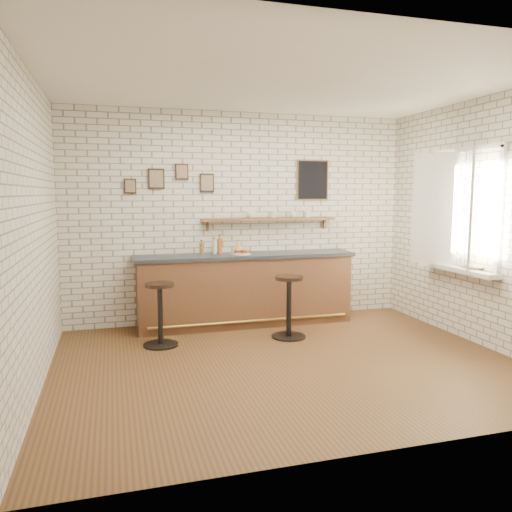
% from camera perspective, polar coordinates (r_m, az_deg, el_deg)
% --- Properties ---
extents(ground, '(5.00, 5.00, 0.00)m').
position_cam_1_polar(ground, '(5.64, 3.51, -12.02)').
color(ground, brown).
rests_on(ground, ground).
extents(bar_counter, '(3.10, 0.65, 1.01)m').
position_cam_1_polar(bar_counter, '(7.08, -1.21, -3.80)').
color(bar_counter, brown).
rests_on(bar_counter, ground).
extents(sandwich_plate, '(0.28, 0.28, 0.01)m').
position_cam_1_polar(sandwich_plate, '(6.94, -1.69, 0.24)').
color(sandwich_plate, white).
rests_on(sandwich_plate, bar_counter).
extents(ciabatta_sandwich, '(0.23, 0.15, 0.07)m').
position_cam_1_polar(ciabatta_sandwich, '(6.94, -1.61, 0.60)').
color(ciabatta_sandwich, tan).
rests_on(ciabatta_sandwich, sandwich_plate).
extents(potato_chips, '(0.26, 0.18, 0.00)m').
position_cam_1_polar(potato_chips, '(6.93, -1.85, 0.30)').
color(potato_chips, gold).
rests_on(potato_chips, sandwich_plate).
extents(bitters_bottle_brown, '(0.06, 0.06, 0.20)m').
position_cam_1_polar(bitters_bottle_brown, '(7.00, -6.24, 0.88)').
color(bitters_bottle_brown, brown).
rests_on(bitters_bottle_brown, bar_counter).
extents(bitters_bottle_white, '(0.06, 0.06, 0.22)m').
position_cam_1_polar(bitters_bottle_white, '(7.03, -4.74, 1.01)').
color(bitters_bottle_white, beige).
rests_on(bitters_bottle_white, bar_counter).
extents(bitters_bottle_amber, '(0.07, 0.07, 0.27)m').
position_cam_1_polar(bitters_bottle_amber, '(7.04, -4.17, 1.18)').
color(bitters_bottle_amber, '#995418').
rests_on(bitters_bottle_amber, bar_counter).
extents(condiment_bottle_yellow, '(0.06, 0.06, 0.19)m').
position_cam_1_polar(condiment_bottle_yellow, '(7.11, -2.02, 0.99)').
color(condiment_bottle_yellow, yellow).
rests_on(condiment_bottle_yellow, bar_counter).
extents(bar_stool_left, '(0.43, 0.43, 0.78)m').
position_cam_1_polar(bar_stool_left, '(6.21, -10.90, -6.33)').
color(bar_stool_left, black).
rests_on(bar_stool_left, ground).
extents(bar_stool_right, '(0.45, 0.45, 0.80)m').
position_cam_1_polar(bar_stool_right, '(6.46, 3.79, -5.58)').
color(bar_stool_right, black).
rests_on(bar_stool_right, ground).
extents(wall_shelf, '(2.00, 0.18, 0.18)m').
position_cam_1_polar(wall_shelf, '(7.27, 1.54, 4.21)').
color(wall_shelf, brown).
rests_on(wall_shelf, ground).
extents(shelf_cup_a, '(0.13, 0.13, 0.10)m').
position_cam_1_polar(shelf_cup_a, '(7.18, -0.58, 4.75)').
color(shelf_cup_a, white).
rests_on(shelf_cup_a, wall_shelf).
extents(shelf_cup_b, '(0.15, 0.15, 0.10)m').
position_cam_1_polar(shelf_cup_b, '(7.28, 1.97, 4.79)').
color(shelf_cup_b, white).
rests_on(shelf_cup_b, wall_shelf).
extents(shelf_cup_c, '(0.14, 0.14, 0.09)m').
position_cam_1_polar(shelf_cup_c, '(7.39, 4.31, 4.75)').
color(shelf_cup_c, white).
rests_on(shelf_cup_c, wall_shelf).
extents(shelf_cup_d, '(0.13, 0.13, 0.10)m').
position_cam_1_polar(shelf_cup_d, '(7.46, 5.85, 4.82)').
color(shelf_cup_d, white).
rests_on(shelf_cup_d, wall_shelf).
extents(back_wall_decor, '(2.96, 0.02, 0.56)m').
position_cam_1_polar(back_wall_decor, '(7.29, 0.05, 8.69)').
color(back_wall_decor, black).
rests_on(back_wall_decor, ground).
extents(window_sill, '(0.20, 1.35, 0.06)m').
position_cam_1_polar(window_sill, '(6.84, 21.99, -1.37)').
color(window_sill, white).
rests_on(window_sill, ground).
extents(casement_window, '(0.40, 1.30, 1.56)m').
position_cam_1_polar(casement_window, '(6.75, 22.00, 4.92)').
color(casement_window, white).
rests_on(casement_window, ground).
extents(book_lower, '(0.19, 0.25, 0.02)m').
position_cam_1_polar(book_lower, '(6.66, 23.01, -1.28)').
color(book_lower, tan).
rests_on(book_lower, window_sill).
extents(book_upper, '(0.17, 0.23, 0.02)m').
position_cam_1_polar(book_upper, '(6.63, 23.21, -1.16)').
color(book_upper, tan).
rests_on(book_upper, book_lower).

